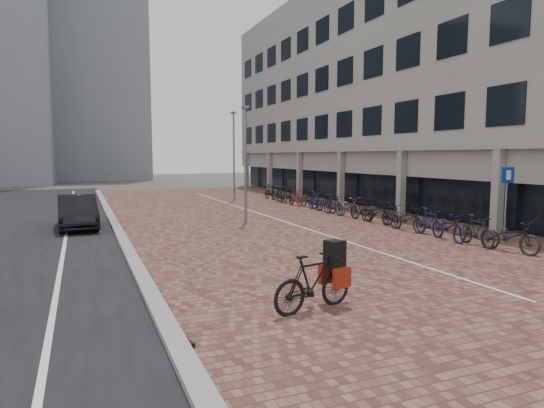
# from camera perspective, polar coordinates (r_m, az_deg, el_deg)

# --- Properties ---
(ground) EXTENTS (140.00, 140.00, 0.00)m
(ground) POSITION_cam_1_polar(r_m,az_deg,el_deg) (11.93, 11.14, -8.99)
(ground) COLOR #474442
(ground) RESTS_ON ground
(plaza_brick) EXTENTS (14.50, 42.00, 0.04)m
(plaza_brick) POSITION_cam_1_polar(r_m,az_deg,el_deg) (23.38, -1.05, -1.55)
(plaza_brick) COLOR brown
(plaza_brick) RESTS_ON ground
(street_asphalt) EXTENTS (8.00, 50.00, 0.03)m
(street_asphalt) POSITION_cam_1_polar(r_m,az_deg,el_deg) (21.97, -28.90, -2.79)
(street_asphalt) COLOR black
(street_asphalt) RESTS_ON ground
(curb) EXTENTS (0.35, 42.00, 0.14)m
(curb) POSITION_cam_1_polar(r_m,az_deg,el_deg) (21.84, -18.69, -2.23)
(curb) COLOR gray
(curb) RESTS_ON ground
(lane_line) EXTENTS (0.12, 44.00, 0.00)m
(lane_line) POSITION_cam_1_polar(r_m,az_deg,el_deg) (21.82, -23.68, -2.56)
(lane_line) COLOR white
(lane_line) RESTS_ON street_asphalt
(parking_line) EXTENTS (0.10, 30.00, 0.00)m
(parking_line) POSITION_cam_1_polar(r_m,az_deg,el_deg) (23.44, -0.59, -1.47)
(parking_line) COLOR white
(parking_line) RESTS_ON plaza_brick
(office_building) EXTENTS (8.40, 40.00, 15.00)m
(office_building) POSITION_cam_1_polar(r_m,az_deg,el_deg) (32.55, 15.13, 15.25)
(office_building) COLOR #9E9E99
(office_building) RESTS_ON ground
(car_dark) EXTENTS (1.66, 4.33, 1.41)m
(car_dark) POSITION_cam_1_polar(r_m,az_deg,el_deg) (21.26, -22.64, -0.87)
(car_dark) COLOR black
(car_dark) RESTS_ON ground
(hero_bike) EXTENTS (1.99, 0.95, 1.35)m
(hero_bike) POSITION_cam_1_polar(r_m,az_deg,el_deg) (9.29, 5.09, -9.37)
(hero_bike) COLOR black
(hero_bike) RESTS_ON ground
(shoes) EXTENTS (0.45, 0.40, 0.10)m
(shoes) POSITION_cam_1_polar(r_m,az_deg,el_deg) (7.82, -10.72, -16.73)
(shoes) COLOR black
(shoes) RESTS_ON ground
(parking_sign) EXTENTS (0.55, 0.10, 2.65)m
(parking_sign) POSITION_cam_1_polar(r_m,az_deg,el_deg) (18.44, 26.72, 1.40)
(parking_sign) COLOR slate
(parking_sign) RESTS_ON ground
(lamp_near) EXTENTS (0.12, 0.12, 5.17)m
(lamp_near) POSITION_cam_1_polar(r_m,az_deg,el_deg) (20.92, -3.26, 4.64)
(lamp_near) COLOR slate
(lamp_near) RESTS_ON ground
(lamp_far) EXTENTS (0.12, 0.12, 5.86)m
(lamp_far) POSITION_cam_1_polar(r_m,az_deg,el_deg) (31.31, -4.68, 5.68)
(lamp_far) COLOR slate
(lamp_far) RESTS_ON ground
(bike_row) EXTENTS (1.36, 21.47, 1.05)m
(bike_row) POSITION_cam_1_polar(r_m,az_deg,el_deg) (23.78, 8.73, -0.25)
(bike_row) COLOR black
(bike_row) RESTS_ON ground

